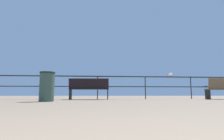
{
  "coord_description": "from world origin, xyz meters",
  "views": [
    {
      "loc": [
        -0.08,
        0.27,
        0.22
      ],
      "look_at": [
        0.65,
        8.58,
        1.33
      ],
      "focal_mm": 29.53,
      "sensor_mm": 36.0,
      "label": 1
    }
  ],
  "objects_px": {
    "bench_near_left": "(89,88)",
    "trash_bin": "(47,87)",
    "bench_near_right": "(224,88)",
    "seagull_on_rail": "(170,75)"
  },
  "relations": [
    {
      "from": "bench_near_right",
      "to": "seagull_on_rail",
      "type": "bearing_deg",
      "value": 164.19
    },
    {
      "from": "bench_near_left",
      "to": "trash_bin",
      "type": "xyz_separation_m",
      "value": [
        -1.24,
        -2.19,
        -0.05
      ]
    },
    {
      "from": "bench_near_left",
      "to": "trash_bin",
      "type": "relative_size",
      "value": 1.9
    },
    {
      "from": "bench_near_left",
      "to": "seagull_on_rail",
      "type": "bearing_deg",
      "value": 9.22
    },
    {
      "from": "bench_near_right",
      "to": "trash_bin",
      "type": "xyz_separation_m",
      "value": [
        -7.52,
        -2.19,
        -0.07
      ]
    },
    {
      "from": "seagull_on_rail",
      "to": "bench_near_right",
      "type": "bearing_deg",
      "value": -15.81
    },
    {
      "from": "bench_near_left",
      "to": "bench_near_right",
      "type": "xyz_separation_m",
      "value": [
        6.28,
        -0.0,
        0.02
      ]
    },
    {
      "from": "trash_bin",
      "to": "seagull_on_rail",
      "type": "bearing_deg",
      "value": 28.52
    },
    {
      "from": "bench_near_right",
      "to": "trash_bin",
      "type": "relative_size",
      "value": 1.7
    },
    {
      "from": "bench_near_left",
      "to": "seagull_on_rail",
      "type": "xyz_separation_m",
      "value": [
        3.98,
        0.65,
        0.67
      ]
    }
  ]
}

